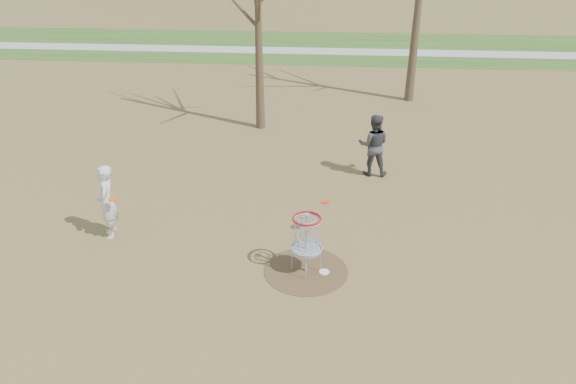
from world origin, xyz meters
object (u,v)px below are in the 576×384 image
object	(u,v)px
player_throwing	(374,145)
disc_golf_basket	(307,234)
player_standing	(107,202)
disc_grounded	(324,272)

from	to	relation	value
player_throwing	disc_golf_basket	world-z (taller)	player_throwing
disc_golf_basket	player_throwing	bearing A→B (deg)	71.61
player_standing	disc_grounded	xyz separation A→B (m)	(5.01, -1.13, -0.87)
player_standing	disc_grounded	size ratio (longest dim) A/B	8.09
player_throwing	disc_grounded	size ratio (longest dim) A/B	8.19
player_standing	disc_golf_basket	xyz separation A→B (m)	(4.63, -1.09, 0.02)
player_standing	player_throwing	distance (m)	7.37
disc_grounded	disc_golf_basket	xyz separation A→B (m)	(-0.39, 0.04, 0.89)
player_standing	disc_golf_basket	distance (m)	4.75
player_standing	disc_grounded	world-z (taller)	player_standing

